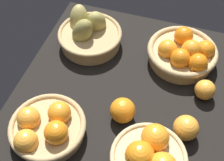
{
  "coord_description": "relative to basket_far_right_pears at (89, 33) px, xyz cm",
  "views": [
    {
      "loc": [
        -57.42,
        -14.99,
        87.12
      ],
      "look_at": [
        2.34,
        3.99,
        7.0
      ],
      "focal_mm": 48.53,
      "sensor_mm": 36.0,
      "label": 1
    }
  ],
  "objects": [
    {
      "name": "loose_orange_front_gap",
      "position": [
        -12.52,
        -45.61,
        -1.22
      ],
      "size": [
        6.83,
        6.83,
        6.83
      ],
      "primitive_type": "sphere",
      "color": "#F49E33",
      "rests_on": "market_tray"
    },
    {
      "name": "basket_near_right",
      "position": [
        0.8,
        -36.04,
        -0.06
      ],
      "size": [
        25.36,
        25.36,
        11.28
      ],
      "color": "tan",
      "rests_on": "market_tray"
    },
    {
      "name": "loose_orange_back_gap",
      "position": [
        -28.87,
        -21.95,
        -0.58
      ],
      "size": [
        8.09,
        8.09,
        8.09
      ],
      "primitive_type": "sphere",
      "color": "orange",
      "rests_on": "market_tray"
    },
    {
      "name": "market_tray",
      "position": [
        -20.88,
        -19.19,
        -6.13
      ],
      "size": [
        84.0,
        72.0,
        3.0
      ],
      "primitive_type": "cube",
      "color": "black",
      "rests_on": "ground"
    },
    {
      "name": "basket_far_left",
      "position": [
        -41.55,
        -1.78,
        -0.78
      ],
      "size": [
        23.43,
        23.43,
        10.08
      ],
      "color": "tan",
      "rests_on": "market_tray"
    },
    {
      "name": "basket_far_right_pears",
      "position": [
        0.0,
        0.0,
        0.0
      ],
      "size": [
        24.27,
        24.27,
        14.64
      ],
      "color": "tan",
      "rests_on": "market_tray"
    },
    {
      "name": "basket_near_left",
      "position": [
        -41.86,
        -33.6,
        0.12
      ],
      "size": [
        21.8,
        21.8,
        12.1
      ],
      "color": "tan",
      "rests_on": "market_tray"
    },
    {
      "name": "loose_orange_side_gap",
      "position": [
        -29.0,
        -41.82,
        -0.7
      ],
      "size": [
        7.86,
        7.86,
        7.86
      ],
      "primitive_type": "sphere",
      "color": "#F49E33",
      "rests_on": "market_tray"
    }
  ]
}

